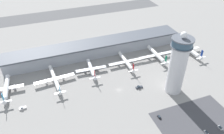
{
  "coord_description": "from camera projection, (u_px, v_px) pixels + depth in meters",
  "views": [
    {
      "loc": [
        -61.01,
        -142.83,
        136.15
      ],
      "look_at": [
        0.57,
        20.38,
        13.07
      ],
      "focal_mm": 35.0,
      "sensor_mm": 36.0,
      "label": 1
    }
  ],
  "objects": [
    {
      "name": "airplane_gate_bravo",
      "position": [
        55.0,
        79.0,
        212.04
      ],
      "size": [
        39.6,
        46.25,
        12.34
      ],
      "color": "white",
      "rests_on": "ground"
    },
    {
      "name": "service_truck_catering",
      "position": [
        23.0,
        108.0,
        185.23
      ],
      "size": [
        6.02,
        3.08,
        2.45
      ],
      "color": "black",
      "rests_on": "ground"
    },
    {
      "name": "runway_strip",
      "position": [
        72.0,
        13.0,
        364.5
      ],
      "size": [
        306.67,
        44.0,
        0.01
      ],
      "primitive_type": "cube",
      "color": "#515154",
      "rests_on": "ground"
    },
    {
      "name": "airplane_gate_foxtrot",
      "position": [
        189.0,
        50.0,
        257.35
      ],
      "size": [
        31.56,
        42.03,
        14.27
      ],
      "color": "white",
      "rests_on": "ground"
    },
    {
      "name": "control_tower",
      "position": [
        178.0,
        65.0,
        188.9
      ],
      "size": [
        18.58,
        18.58,
        60.17
      ],
      "color": "silver",
      "rests_on": "ground"
    },
    {
      "name": "airplane_gate_echo",
      "position": [
        157.0,
        55.0,
        247.59
      ],
      "size": [
        41.52,
        38.33,
        13.95
      ],
      "color": "white",
      "rests_on": "ground"
    },
    {
      "name": "airplane_gate_charlie",
      "position": [
        91.0,
        69.0,
        225.65
      ],
      "size": [
        32.14,
        34.81,
        12.88
      ],
      "color": "silver",
      "rests_on": "ground"
    },
    {
      "name": "service_truck_fuel",
      "position": [
        95.0,
        69.0,
        231.07
      ],
      "size": [
        6.71,
        7.46,
        3.02
      ],
      "color": "black",
      "rests_on": "ground"
    },
    {
      "name": "car_black_suv",
      "position": [
        206.0,
        133.0,
        164.86
      ],
      "size": [
        1.92,
        4.52,
        1.39
      ],
      "color": "black",
      "rests_on": "ground"
    },
    {
      "name": "parking_lot_surface",
      "position": [
        195.0,
        120.0,
        175.27
      ],
      "size": [
        64.0,
        40.0,
        0.01
      ],
      "primitive_type": "cube",
      "color": "#424247",
      "rests_on": "ground"
    },
    {
      "name": "service_truck_baggage",
      "position": [
        139.0,
        87.0,
        207.44
      ],
      "size": [
        6.8,
        2.59,
        2.41
      ],
      "color": "black",
      "rests_on": "ground"
    },
    {
      "name": "airplane_gate_delta",
      "position": [
        126.0,
        62.0,
        236.96
      ],
      "size": [
        38.86,
        38.4,
        12.58
      ],
      "color": "white",
      "rests_on": "ground"
    },
    {
      "name": "terminal_building",
      "position": [
        97.0,
        48.0,
        254.34
      ],
      "size": [
        204.45,
        25.0,
        15.26
      ],
      "color": "#A3A8B2",
      "rests_on": "ground"
    },
    {
      "name": "car_red_hatchback",
      "position": [
        159.0,
        117.0,
        177.32
      ],
      "size": [
        2.01,
        4.28,
        1.47
      ],
      "color": "black",
      "rests_on": "ground"
    },
    {
      "name": "airplane_gate_alpha",
      "position": [
        6.0,
        88.0,
        200.33
      ],
      "size": [
        30.64,
        39.21,
        13.71
      ],
      "color": "white",
      "rests_on": "ground"
    },
    {
      "name": "car_white_wagon",
      "position": [
        220.0,
        128.0,
        168.59
      ],
      "size": [
        2.05,
        4.44,
        1.56
      ],
      "color": "black",
      "rests_on": "ground"
    },
    {
      "name": "ground_plane",
      "position": [
        119.0,
        90.0,
        205.28
      ],
      "size": [
        1000.0,
        1000.0,
        0.0
      ],
      "primitive_type": "plane",
      "color": "gray"
    }
  ]
}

